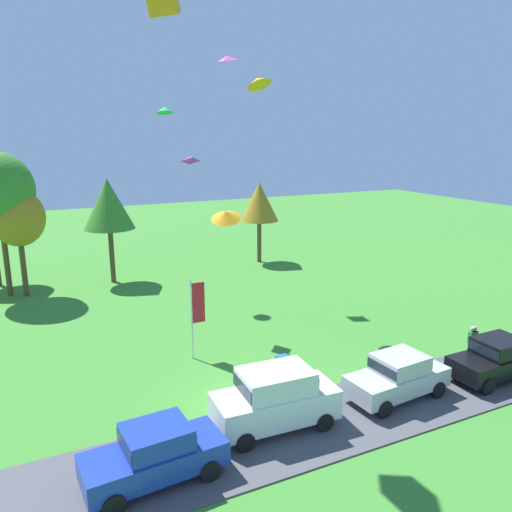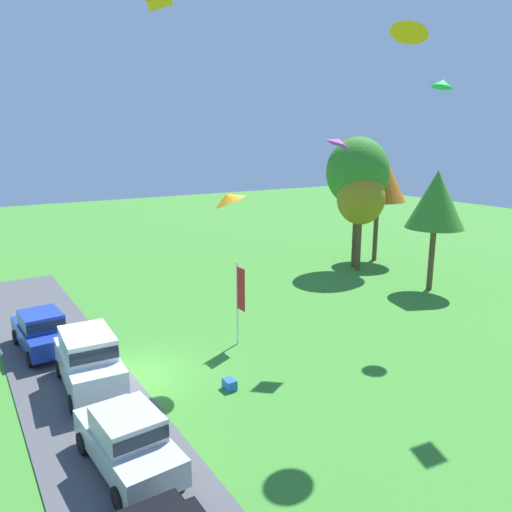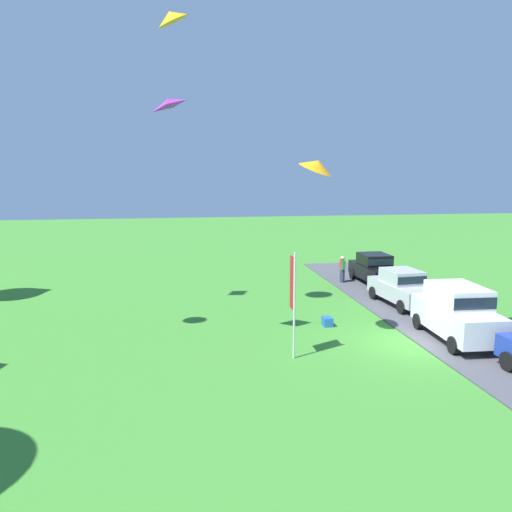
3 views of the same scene
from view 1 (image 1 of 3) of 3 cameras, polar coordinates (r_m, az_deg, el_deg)
The scene contains 18 objects.
ground_plane at distance 21.22m, azimuth -0.88°, elevation -16.34°, with size 120.00×120.00×0.00m, color #3D842D.
pavement_strip at distance 19.24m, azimuth 2.58°, elevation -19.73°, with size 36.00×4.40×0.06m, color #4C4C51.
car_sedan_mid_row at distance 16.92m, azimuth -11.46°, elevation -21.12°, with size 4.51×2.19×1.84m.
car_suv_far_end at distance 18.97m, azimuth 2.25°, elevation -15.77°, with size 4.69×2.23×2.28m.
car_sedan_near_entrance at distance 21.79m, azimuth 15.90°, elevation -12.96°, with size 4.52×2.22×1.84m.
car_sedan_by_flagpole at distance 24.91m, azimuth 25.82°, elevation -10.37°, with size 4.42×1.98×1.84m.
person_on_lawn at distance 26.42m, azimuth 23.40°, elevation -9.12°, with size 0.36×0.24×1.71m.
person_beside_suv at distance 26.52m, azimuth 23.54°, elevation -9.05°, with size 0.36×0.24×1.71m.
tree_center_back at distance 36.12m, azimuth -25.56°, elevation 3.90°, with size 3.41×3.41×7.20m.
tree_far_right at distance 37.22m, azimuth -16.53°, elevation 5.68°, with size 3.61×3.61×7.61m.
tree_right_of_center at distance 41.76m, azimuth 0.38°, elevation 6.16°, with size 3.20×3.20×6.76m.
flag_banner at distance 24.15m, azimuth -6.86°, elevation -5.95°, with size 0.71×0.08×4.00m.
cooler_box at distance 24.26m, azimuth 3.05°, elevation -11.75°, with size 0.56×0.40×0.40m, color blue.
kite_diamond_mid_center at distance 27.42m, azimuth -7.49°, elevation 10.96°, with size 0.78×0.97×0.25m, color purple.
kite_diamond_topmost at distance 34.26m, azimuth -3.29°, elevation 21.66°, with size 1.10×0.87×0.29m, color #EA4C9E.
kite_delta_trailing_tail at distance 33.42m, azimuth -10.42°, elevation 16.12°, with size 1.03×1.03×0.38m, color green.
kite_delta_high_right at distance 28.79m, azimuth 0.24°, elevation 19.31°, with size 1.39×1.39×0.42m, color orange.
kite_delta_high_left at distance 22.34m, azimuth -3.49°, elevation 4.71°, with size 1.35×1.35×0.38m, color orange.
Camera 1 is at (-7.71, -16.66, 10.65)m, focal length 35.00 mm.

